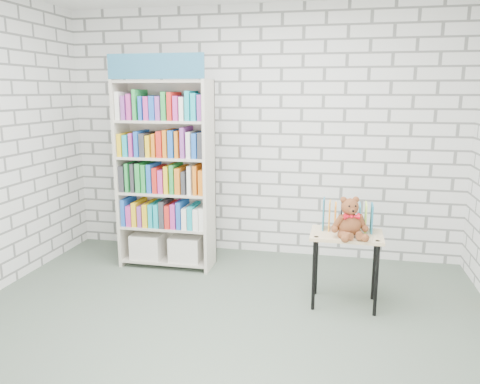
# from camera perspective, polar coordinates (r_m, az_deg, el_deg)

# --- Properties ---
(ground) EXTENTS (4.50, 4.50, 0.00)m
(ground) POSITION_cam_1_polar(r_m,az_deg,el_deg) (3.86, -2.83, -16.82)
(ground) COLOR #4D5B4D
(ground) RESTS_ON ground
(room_shell) EXTENTS (4.52, 4.02, 2.81)m
(room_shell) POSITION_cam_1_polar(r_m,az_deg,el_deg) (3.38, -3.15, 10.70)
(room_shell) COLOR silver
(room_shell) RESTS_ON ground
(bookshelf) EXTENTS (0.99, 0.39, 2.23)m
(bookshelf) POSITION_cam_1_polar(r_m,az_deg,el_deg) (5.02, -9.04, 2.23)
(bookshelf) COLOR beige
(bookshelf) RESTS_ON ground
(display_table) EXTENTS (0.62, 0.43, 0.66)m
(display_table) POSITION_cam_1_polar(r_m,az_deg,el_deg) (4.21, 12.81, -6.14)
(display_table) COLOR tan
(display_table) RESTS_ON ground
(table_books) EXTENTS (0.43, 0.20, 0.26)m
(table_books) POSITION_cam_1_polar(r_m,az_deg,el_deg) (4.24, 12.95, -2.89)
(table_books) COLOR #216D8F
(table_books) RESTS_ON display_table
(teddy_bear) EXTENTS (0.31, 0.31, 0.35)m
(teddy_bear) POSITION_cam_1_polar(r_m,az_deg,el_deg) (4.05, 13.25, -3.47)
(teddy_bear) COLOR brown
(teddy_bear) RESTS_ON display_table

